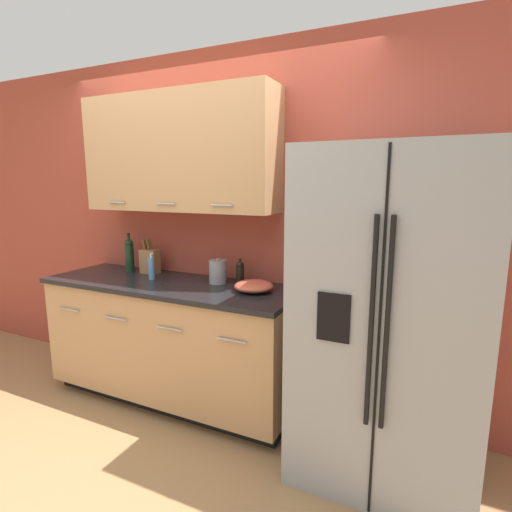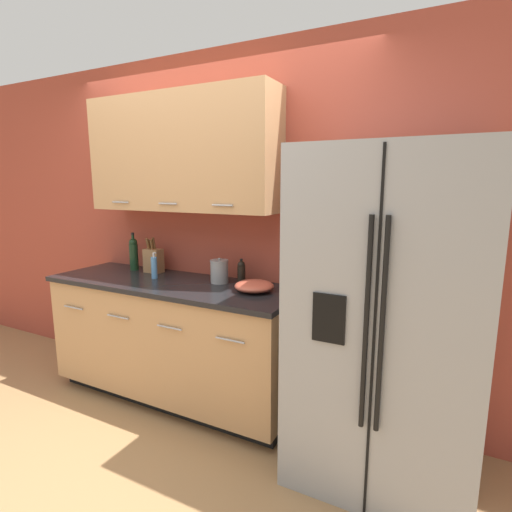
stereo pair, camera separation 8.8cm
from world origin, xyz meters
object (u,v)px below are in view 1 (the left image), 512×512
(soap_dispenser, at_px, (151,268))
(mixing_bowl, at_px, (254,286))
(oil_bottle, at_px, (240,272))
(steel_canister, at_px, (218,272))
(wine_bottle, at_px, (129,254))
(refrigerator, at_px, (390,317))
(knife_block, at_px, (150,261))

(soap_dispenser, xyz_separation_m, mixing_bowl, (0.85, 0.02, -0.05))
(oil_bottle, relative_size, mixing_bowl, 0.69)
(oil_bottle, relative_size, steel_canister, 0.99)
(wine_bottle, bearing_deg, refrigerator, -7.07)
(wine_bottle, distance_m, oil_bottle, 1.03)
(knife_block, relative_size, mixing_bowl, 1.08)
(oil_bottle, bearing_deg, soap_dispenser, -165.81)
(wine_bottle, height_order, soap_dispenser, wine_bottle)
(wine_bottle, xyz_separation_m, steel_canister, (0.87, -0.04, -0.06))
(soap_dispenser, relative_size, mixing_bowl, 0.77)
(knife_block, height_order, wine_bottle, wine_bottle)
(knife_block, distance_m, steel_canister, 0.66)
(refrigerator, xyz_separation_m, soap_dispenser, (-1.74, 0.10, 0.10))
(refrigerator, height_order, wine_bottle, refrigerator)
(oil_bottle, height_order, steel_canister, steel_canister)
(knife_block, height_order, mixing_bowl, knife_block)
(soap_dispenser, distance_m, oil_bottle, 0.69)
(refrigerator, distance_m, wine_bottle, 2.12)
(soap_dispenser, distance_m, mixing_bowl, 0.85)
(mixing_bowl, bearing_deg, wine_bottle, 173.55)
(refrigerator, bearing_deg, oil_bottle, 165.97)
(refrigerator, bearing_deg, steel_canister, 169.93)
(oil_bottle, bearing_deg, steel_canister, -162.32)
(refrigerator, height_order, knife_block, refrigerator)
(wine_bottle, bearing_deg, oil_bottle, 0.43)
(refrigerator, relative_size, wine_bottle, 5.84)
(knife_block, bearing_deg, refrigerator, -7.88)
(mixing_bowl, bearing_deg, knife_block, 172.14)
(mixing_bowl, bearing_deg, steel_canister, 164.31)
(refrigerator, bearing_deg, mixing_bowl, 172.10)
(steel_canister, height_order, mixing_bowl, steel_canister)
(knife_block, distance_m, soap_dispenser, 0.22)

